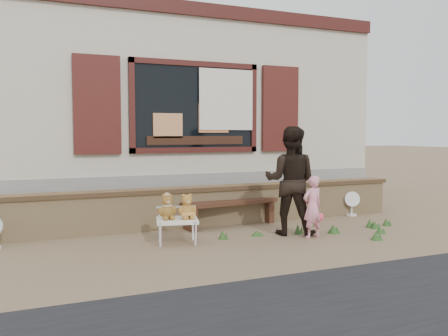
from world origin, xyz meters
name	(u,v)px	position (x,y,z in m)	size (l,w,h in m)	color
ground	(239,236)	(0.00, 0.00, 0.00)	(80.00, 80.00, 0.00)	brown
shopfront	(160,115)	(0.00, 4.49, 2.00)	(8.04, 5.13, 4.00)	#A89C87
brick_wall	(215,205)	(0.00, 1.00, 0.34)	(7.10, 0.36, 0.67)	tan
bench	(230,207)	(0.19, 0.78, 0.32)	(1.74, 0.58, 0.44)	#371E13
folding_chair	(177,221)	(-1.01, -0.08, 0.32)	(0.68, 0.63, 0.35)	white
teddy_bear_left	(167,206)	(-1.15, -0.04, 0.53)	(0.27, 0.23, 0.36)	brown
teddy_bear_right	(187,206)	(-0.87, -0.11, 0.53)	(0.27, 0.23, 0.36)	olive
child	(312,207)	(0.96, -0.52, 0.47)	(0.34, 0.22, 0.93)	pink
adult	(290,181)	(0.78, -0.17, 0.83)	(0.81, 0.63, 1.67)	black
fan_right	(352,203)	(2.72, 0.80, 0.23)	(0.30, 0.20, 0.46)	silver
grass_tufts	(335,229)	(1.50, -0.35, 0.06)	(3.07, 1.37, 0.15)	#2B4F1F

